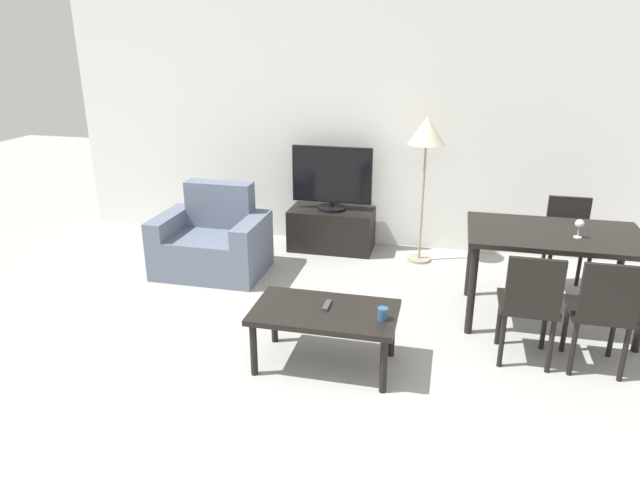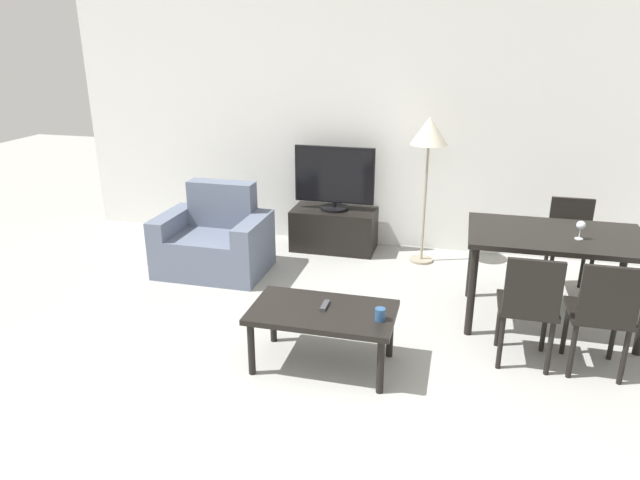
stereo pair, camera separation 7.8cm
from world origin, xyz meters
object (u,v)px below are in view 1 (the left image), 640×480
dining_table (554,243)px  dining_chair_near_right (602,309)px  dining_chair_far (567,239)px  cup_white_near (383,314)px  remote_primary (327,305)px  floor_lamp (427,137)px  tv (332,178)px  armchair (213,243)px  dining_chair_near (530,302)px  tv_stand (332,229)px  wine_glass_left (579,225)px  coffee_table (325,316)px

dining_table → dining_chair_near_right: (0.23, -0.72, -0.20)m
dining_chair_far → cup_white_near: bearing=-128.0°
remote_primary → floor_lamp: bearing=76.4°
remote_primary → cup_white_near: bearing=-14.4°
tv → remote_primary: tv is taller
armchair → dining_chair_near: (2.85, -1.08, 0.19)m
cup_white_near → dining_chair_far: bearing=52.0°
dining_table → floor_lamp: (-1.10, 1.11, 0.62)m
tv → remote_primary: (0.45, -2.26, -0.35)m
tv_stand → dining_table: (2.07, -1.24, 0.45)m
cup_white_near → wine_glass_left: 1.75m
dining_chair_near → dining_table: bearing=72.0°
dining_chair_near_right → wine_glass_left: wine_glass_left is taller
dining_chair_near_right → remote_primary: 1.88m
dining_chair_near → dining_chair_far: bearing=72.0°
tv_stand → wine_glass_left: bearing=-31.2°
coffee_table → floor_lamp: (0.52, 2.19, 0.91)m
remote_primary → wine_glass_left: 2.03m
dining_chair_near → remote_primary: dining_chair_near is taller
cup_white_near → wine_glass_left: wine_glass_left is taller
armchair → dining_chair_near: bearing=-20.8°
armchair → floor_lamp: floor_lamp is taller
armchair → remote_primary: size_ratio=6.94×
floor_lamp → dining_chair_near: bearing=-64.7°
tv → dining_chair_far: bearing=-12.7°
remote_primary → armchair: bearing=136.6°
dining_table → dining_chair_near_right: dining_chair_near_right is taller
tv_stand → dining_chair_near: 2.70m
armchair → wine_glass_left: 3.31m
tv_stand → wine_glass_left: wine_glass_left is taller
tv_stand → dining_chair_near_right: 3.04m
armchair → remote_primary: bearing=-43.4°
dining_chair_far → wine_glass_left: bearing=-96.5°
tv_stand → coffee_table: size_ratio=0.90×
armchair → dining_chair_near_right: (3.32, -1.08, 0.19)m
remote_primary → dining_chair_far: bearing=43.3°
dining_table → coffee_table: bearing=-146.4°
coffee_table → wine_glass_left: bearing=29.0°
dining_table → dining_chair_far: dining_chair_far is taller
tv → dining_chair_far: tv is taller
tv_stand → floor_lamp: 1.45m
dining_chair_near → remote_primary: 1.42m
armchair → floor_lamp: 2.35m
coffee_table → dining_chair_near: size_ratio=1.18×
dining_chair_near_right → armchair: bearing=161.9°
armchair → wine_glass_left: (3.23, -0.46, 0.58)m
dining_chair_near → wine_glass_left: 0.83m
dining_chair_far → remote_primary: dining_chair_far is taller
dining_table → tv_stand: bearing=149.1°
dining_chair_far → floor_lamp: 1.61m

